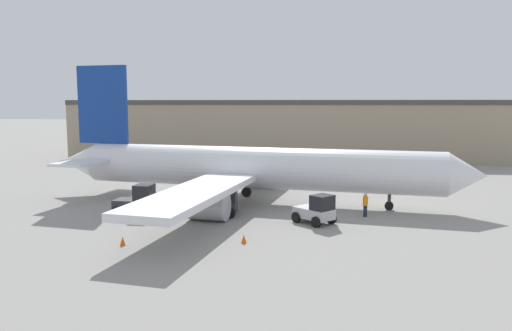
% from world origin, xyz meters
% --- Properties ---
extents(ground_plane, '(400.00, 400.00, 0.00)m').
position_xyz_m(ground_plane, '(0.00, 0.00, 0.00)').
color(ground_plane, gray).
extents(terminal_building, '(66.78, 12.68, 9.07)m').
position_xyz_m(terminal_building, '(-0.84, 36.51, 4.54)').
color(terminal_building, gray).
rests_on(terminal_building, ground_plane).
extents(airplane, '(38.27, 36.41, 12.13)m').
position_xyz_m(airplane, '(-1.07, 0.14, 3.06)').
color(airplane, white).
rests_on(airplane, ground_plane).
extents(ground_crew_worker, '(0.40, 0.40, 1.82)m').
position_xyz_m(ground_crew_worker, '(9.08, -4.18, 0.97)').
color(ground_crew_worker, '#1E2338').
rests_on(ground_crew_worker, ground_plane).
extents(baggage_tug, '(3.31, 3.22, 2.18)m').
position_xyz_m(baggage_tug, '(5.43, -7.03, 1.00)').
color(baggage_tug, '#B2B2B7').
rests_on(baggage_tug, ground_plane).
extents(belt_loader_truck, '(2.94, 2.00, 2.12)m').
position_xyz_m(belt_loader_truck, '(-1.94, -5.51, 1.02)').
color(belt_loader_truck, '#2D2D33').
rests_on(belt_loader_truck, ground_plane).
extents(pushback_tug, '(3.04, 2.07, 2.44)m').
position_xyz_m(pushback_tug, '(-8.41, -6.22, 1.11)').
color(pushback_tug, '#2D2D33').
rests_on(pushback_tug, ground_plane).
extents(safety_cone_near, '(0.36, 0.36, 0.55)m').
position_xyz_m(safety_cone_near, '(-6.22, -14.27, 0.28)').
color(safety_cone_near, '#EF590F').
rests_on(safety_cone_near, ground_plane).
extents(safety_cone_far, '(0.36, 0.36, 0.55)m').
position_xyz_m(safety_cone_far, '(1.06, -12.69, 0.28)').
color(safety_cone_far, '#EF590F').
rests_on(safety_cone_far, ground_plane).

